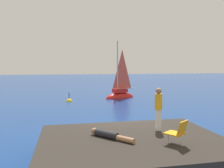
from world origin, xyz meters
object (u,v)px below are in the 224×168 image
beach_chair (178,131)px  marker_buoy (69,101)px  person_standing (158,108)px  sailboat_near (120,95)px  person_sunbather (109,135)px

beach_chair → marker_buoy: size_ratio=0.71×
person_standing → beach_chair: person_standing is taller
sailboat_near → beach_chair: sailboat_near is taller
person_sunbather → marker_buoy: 14.64m
sailboat_near → beach_chair: size_ratio=8.15×
beach_chair → marker_buoy: beach_chair is taller
person_sunbather → beach_chair: beach_chair is taller
marker_buoy → sailboat_near: bearing=14.6°
beach_chair → person_standing: bearing=-36.8°
sailboat_near → beach_chair: bearing=60.6°
person_standing → marker_buoy: size_ratio=1.43×
person_standing → marker_buoy: bearing=158.9°
sailboat_near → person_standing: sailboat_near is taller
person_sunbather → beach_chair: 2.25m
beach_chair → marker_buoy: (-2.82, 15.69, -1.37)m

